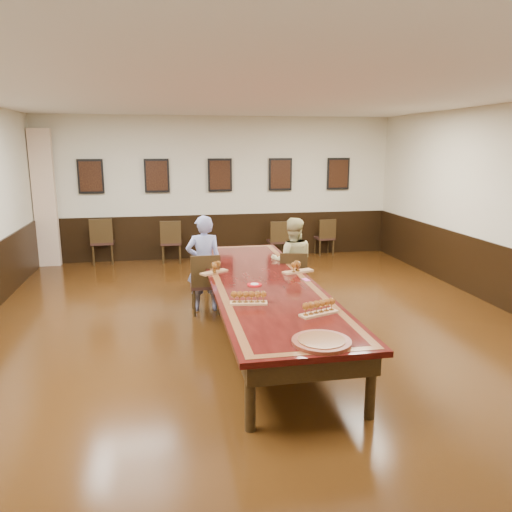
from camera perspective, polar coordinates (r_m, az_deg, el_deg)
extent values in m
cube|color=black|center=(7.00, 0.76, -8.98)|extent=(8.00, 10.00, 0.02)
cube|color=white|center=(6.54, 0.85, 18.26)|extent=(8.00, 10.00, 0.02)
cube|color=beige|center=(11.51, -4.16, 7.74)|extent=(8.00, 0.02, 3.20)
imported|color=#4654AF|center=(7.81, -5.96, -0.85)|extent=(0.55, 0.37, 1.52)
imported|color=#CDC380|center=(8.10, 4.16, -0.63)|extent=(0.80, 0.67, 1.43)
cube|color=#FF54B5|center=(6.88, 5.73, -2.72)|extent=(0.09, 0.14, 0.01)
cube|color=#CDAA8C|center=(11.53, -23.00, 6.04)|extent=(0.45, 0.18, 2.90)
cube|color=black|center=(11.62, -4.06, 2.32)|extent=(7.98, 0.04, 1.00)
cube|color=black|center=(6.77, 0.78, -3.22)|extent=(1.40, 5.00, 0.06)
cube|color=brown|center=(6.76, 0.78, -2.96)|extent=(1.28, 4.88, 0.00)
cube|color=black|center=(6.76, 0.78, -2.94)|extent=(1.10, 4.70, 0.00)
cube|color=black|center=(6.81, 0.77, -4.44)|extent=(1.25, 4.85, 0.18)
cylinder|color=black|center=(4.68, -0.68, -15.68)|extent=(0.10, 0.10, 0.69)
cylinder|color=black|center=(4.99, 12.98, -14.14)|extent=(0.10, 0.10, 0.69)
cylinder|color=black|center=(9.01, -5.76, -1.74)|extent=(0.10, 0.10, 0.69)
cylinder|color=black|center=(9.17, 1.48, -1.42)|extent=(0.10, 0.10, 0.69)
cube|color=black|center=(11.44, -18.37, 8.63)|extent=(0.54, 0.03, 0.74)
cube|color=black|center=(11.43, -18.39, 8.62)|extent=(0.46, 0.01, 0.64)
cube|color=black|center=(11.34, -11.27, 8.99)|extent=(0.54, 0.03, 0.74)
cube|color=black|center=(11.33, -11.27, 8.98)|extent=(0.46, 0.01, 0.64)
cube|color=black|center=(11.42, -4.14, 9.21)|extent=(0.54, 0.03, 0.74)
cube|color=black|center=(11.40, -4.13, 9.21)|extent=(0.46, 0.01, 0.64)
cube|color=black|center=(11.66, 2.80, 9.30)|extent=(0.54, 0.03, 0.74)
cube|color=black|center=(11.64, 2.82, 9.30)|extent=(0.46, 0.01, 0.64)
cube|color=black|center=(12.06, 9.38, 9.26)|extent=(0.54, 0.03, 0.74)
cube|color=black|center=(12.04, 9.41, 9.25)|extent=(0.46, 0.01, 0.64)
cube|color=#A97547|center=(7.24, -4.81, -1.86)|extent=(0.43, 0.34, 0.03)
cube|color=#A97547|center=(7.27, 4.80, -1.79)|extent=(0.48, 0.27, 0.03)
cube|color=#A97547|center=(5.82, -0.85, -5.42)|extent=(0.45, 0.20, 0.03)
cube|color=#A97547|center=(5.51, 7.18, -6.55)|extent=(0.47, 0.29, 0.03)
cylinder|color=red|center=(6.58, -0.17, -3.32)|extent=(0.19, 0.19, 0.02)
cylinder|color=silver|center=(6.58, -0.17, -3.21)|extent=(0.11, 0.11, 0.01)
cylinder|color=#571E11|center=(4.75, 7.50, -9.71)|extent=(0.71, 0.71, 0.04)
cylinder|color=brown|center=(4.74, 7.50, -9.46)|extent=(0.57, 0.57, 0.01)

